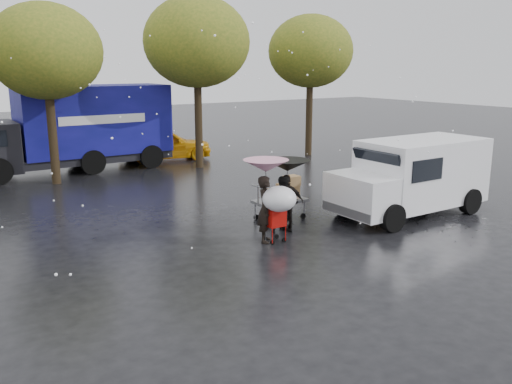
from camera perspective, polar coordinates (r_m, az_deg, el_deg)
ground at (r=14.07m, az=3.83°, el=-4.74°), size 90.00×90.00×0.00m
person_pink at (r=13.44m, az=1.03°, el=-1.82°), size 0.70×0.73×1.68m
person_middle at (r=14.23m, az=3.03°, el=-1.33°), size 0.90×0.81×1.51m
person_black at (r=14.49m, az=3.28°, el=-1.08°), size 0.95×0.75×1.51m
umbrella_pink at (r=13.20m, az=1.05°, el=2.77°), size 1.12×1.12×2.09m
umbrella_black at (r=14.28m, az=3.33°, el=2.80°), size 1.21×1.21×1.90m
vendor_cart at (r=15.46m, az=2.80°, el=-0.26°), size 1.52×0.80×1.27m
shopping_cart at (r=13.25m, az=2.39°, el=-1.06°), size 0.84×0.84×1.46m
white_van at (r=16.58m, az=16.18°, el=1.68°), size 4.91×2.18×2.20m
blue_truck at (r=23.69m, az=-18.57°, el=6.33°), size 8.30×2.60×3.50m
box_ground_near at (r=15.68m, az=12.42°, el=-2.33°), size 0.57×0.53×0.42m
box_ground_far at (r=16.69m, az=9.87°, el=-1.38°), size 0.55×0.50×0.35m
yellow_taxi at (r=25.62m, az=-9.59°, el=4.99°), size 4.56×2.72×1.45m
tree_row at (r=22.03m, az=-13.37°, el=14.71°), size 21.60×4.40×7.12m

